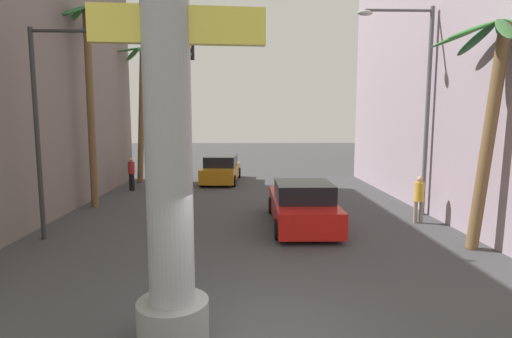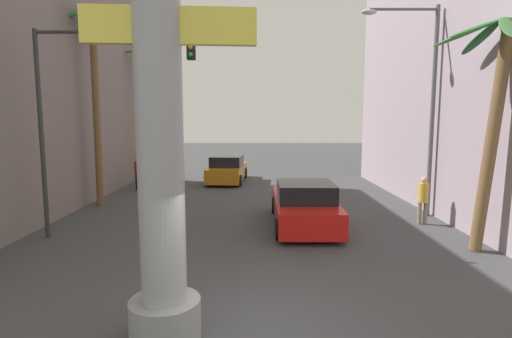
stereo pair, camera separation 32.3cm
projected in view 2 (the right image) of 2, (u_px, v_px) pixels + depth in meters
name	position (u px, v px, depth m)	size (l,w,h in m)	color
ground_plane	(256.00, 208.00, 16.68)	(92.98, 92.98, 0.00)	#424244
neon_sign_pole	(157.00, 60.00, 6.15)	(3.01, 1.19, 10.00)	#9E9EA3
street_lamp	(421.00, 92.00, 14.80)	(2.85, 0.28, 7.79)	#59595E
traffic_light_mast	(92.00, 93.00, 11.96)	(5.49, 0.32, 6.34)	#333333
car_lead	(303.00, 206.00, 13.85)	(2.17, 5.02, 1.56)	black
car_far	(226.00, 169.00, 23.69)	(2.28, 4.85, 1.56)	black
palm_tree_far_left	(147.00, 100.00, 23.12)	(2.50, 2.64, 7.84)	brown
palm_tree_near_right	(494.00, 94.00, 10.67)	(3.36, 3.28, 6.40)	brown
palm_tree_mid_left	(94.00, 72.00, 16.44)	(3.25, 3.37, 8.24)	brown
pedestrian_far_left	(137.00, 171.00, 20.83)	(0.47, 0.47, 1.72)	black
pedestrian_mid_right	(422.00, 197.00, 14.01)	(0.38, 0.38, 1.68)	gray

